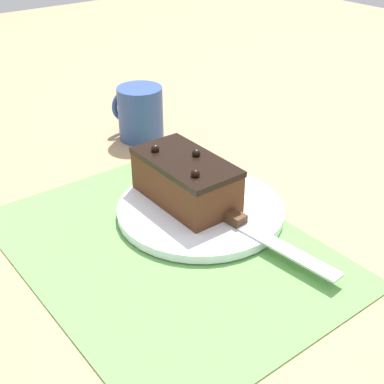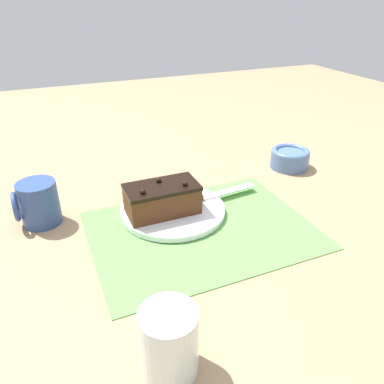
# 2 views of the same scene
# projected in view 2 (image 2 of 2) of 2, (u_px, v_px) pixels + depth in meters

# --- Properties ---
(ground_plane) EXTENTS (3.00, 3.00, 0.00)m
(ground_plane) POSITION_uv_depth(u_px,v_px,m) (202.00, 230.00, 0.79)
(ground_plane) COLOR #9E7F5B
(placemat_woven) EXTENTS (0.46, 0.34, 0.00)m
(placemat_woven) POSITION_uv_depth(u_px,v_px,m) (202.00, 230.00, 0.79)
(placemat_woven) COLOR #609E4C
(placemat_woven) RESTS_ON ground_plane
(cake_plate) EXTENTS (0.24, 0.24, 0.01)m
(cake_plate) POSITION_uv_depth(u_px,v_px,m) (173.00, 210.00, 0.85)
(cake_plate) COLOR white
(cake_plate) RESTS_ON placemat_woven
(chocolate_cake) EXTENTS (0.16, 0.09, 0.07)m
(chocolate_cake) POSITION_uv_depth(u_px,v_px,m) (162.00, 199.00, 0.81)
(chocolate_cake) COLOR #512D19
(chocolate_cake) RESTS_ON cake_plate
(serving_knife) EXTENTS (0.22, 0.04, 0.01)m
(serving_knife) POSITION_uv_depth(u_px,v_px,m) (202.00, 197.00, 0.88)
(serving_knife) COLOR #472D19
(serving_knife) RESTS_ON cake_plate
(drinking_glass) EXTENTS (0.08, 0.08, 0.10)m
(drinking_glass) POSITION_uv_depth(u_px,v_px,m) (169.00, 342.00, 0.48)
(drinking_glass) COLOR silver
(drinking_glass) RESTS_ON ground_plane
(small_bowl) EXTENTS (0.11, 0.11, 0.05)m
(small_bowl) POSITION_uv_depth(u_px,v_px,m) (290.00, 158.00, 1.06)
(small_bowl) COLOR #4C6B9E
(small_bowl) RESTS_ON ground_plane
(coffee_mug) EXTENTS (0.09, 0.08, 0.10)m
(coffee_mug) POSITION_uv_depth(u_px,v_px,m) (38.00, 203.00, 0.80)
(coffee_mug) COLOR navy
(coffee_mug) RESTS_ON ground_plane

